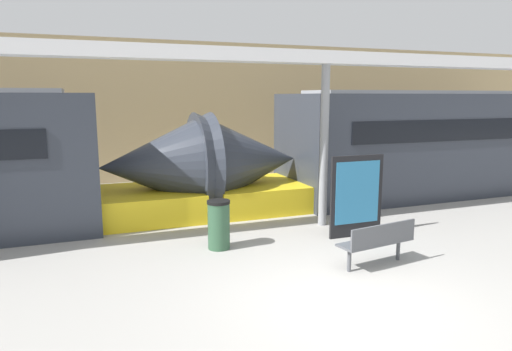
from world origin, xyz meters
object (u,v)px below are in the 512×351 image
(trash_bin, at_px, (219,224))
(train_left, at_px, (432,145))
(support_column_near, at_px, (324,147))
(bench_near, at_px, (378,240))
(poster_board, at_px, (357,196))

(trash_bin, bearing_deg, train_left, 20.63)
(trash_bin, bearing_deg, support_column_near, 15.83)
(bench_near, height_order, poster_board, poster_board)
(train_left, xyz_separation_m, poster_board, (-4.88, -3.24, -0.60))
(bench_near, xyz_separation_m, trash_bin, (-2.38, 1.98, -0.00))
(support_column_near, bearing_deg, bench_near, -98.35)
(bench_near, relative_size, trash_bin, 1.55)
(trash_bin, height_order, poster_board, poster_board)
(train_left, relative_size, poster_board, 8.48)
(bench_near, bearing_deg, support_column_near, 73.06)
(poster_board, bearing_deg, trash_bin, 175.01)
(trash_bin, height_order, support_column_near, support_column_near)
(train_left, distance_m, support_column_near, 5.58)
(train_left, bearing_deg, support_column_near, -156.87)
(train_left, height_order, bench_near, train_left)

